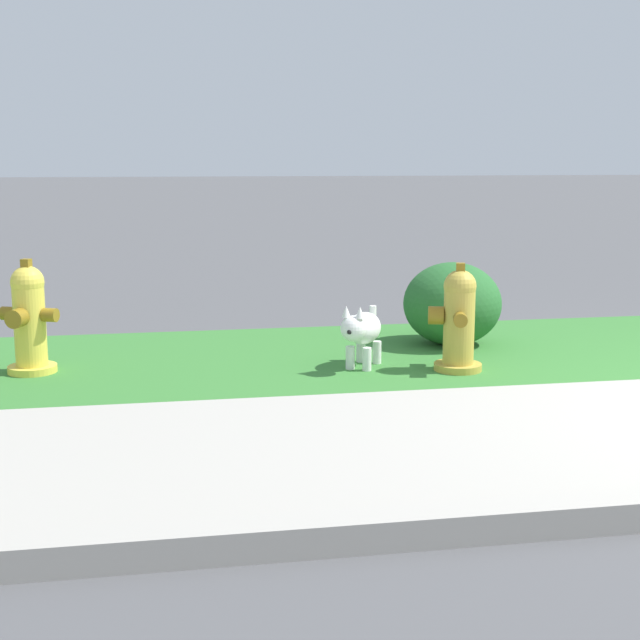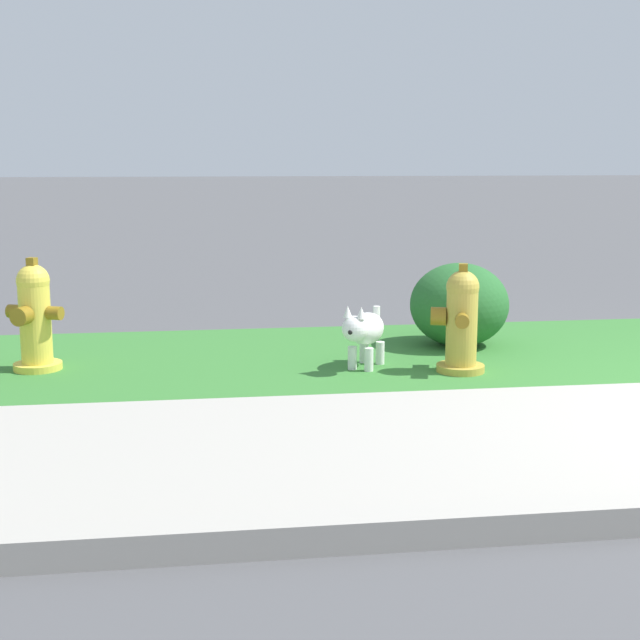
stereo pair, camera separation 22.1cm
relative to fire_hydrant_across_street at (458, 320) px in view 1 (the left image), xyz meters
The scene contains 4 objects.
fire_hydrant_across_street is the anchor object (origin of this frame).
fire_hydrant_by_grass_verge 2.80m from the fire_hydrant_across_street, behind, with size 0.39×0.37×0.75m.
small_white_dog 0.64m from the fire_hydrant_across_street, 163.85° to the left, with size 0.38×0.48×0.45m.
shrub_bush_far_verge 0.84m from the fire_hydrant_across_street, 74.06° to the left, with size 0.73×0.73×0.62m.
Camera 1 is at (-3.61, -4.04, 1.40)m, focal length 50.00 mm.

